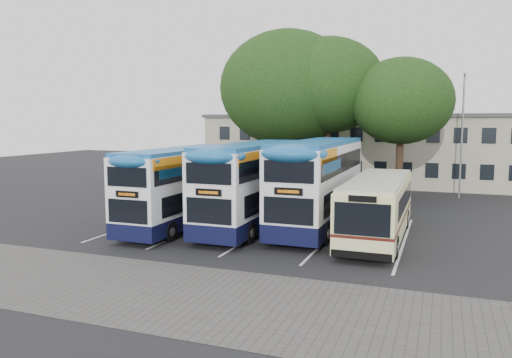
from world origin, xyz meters
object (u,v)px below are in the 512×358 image
object	(u,v)px
bus_dd_mid	(253,181)
bus_single	(378,204)
lamp_post	(462,128)
bus_dd_left	(183,183)
tree_mid	(329,86)
tree_left	(288,88)
tree_right	(401,101)
bus_dd_right	(319,180)

from	to	relation	value
bus_dd_mid	bus_single	xyz separation A→B (m)	(6.52, -0.38, -0.79)
lamp_post	bus_dd_left	xyz separation A→B (m)	(-14.10, -15.48, -2.78)
lamp_post	bus_dd_mid	xyz separation A→B (m)	(-10.54, -14.35, -2.63)
lamp_post	tree_mid	distance (m)	10.03
tree_mid	bus_dd_mid	distance (m)	13.30
lamp_post	tree_left	size ratio (longest dim) A/B	0.73
bus_dd_left	bus_dd_mid	world-z (taller)	bus_dd_mid
lamp_post	tree_right	world-z (taller)	tree_right
lamp_post	bus_dd_left	bearing A→B (deg)	-132.32
tree_left	bus_dd_mid	distance (m)	13.51
tree_mid	tree_left	bearing A→B (deg)	175.93
tree_right	bus_dd_mid	distance (m)	13.51
lamp_post	bus_dd_right	bearing A→B (deg)	-118.72
bus_dd_mid	bus_dd_right	bearing A→B (deg)	18.54
bus_dd_left	tree_left	bearing A→B (deg)	82.81
tree_left	bus_dd_mid	bearing A→B (deg)	-81.20
lamp_post	bus_dd_right	world-z (taller)	lamp_post
tree_left	bus_dd_right	distance (m)	13.39
tree_left	tree_right	xyz separation A→B (m)	(8.42, -1.22, -1.11)
tree_mid	bus_single	distance (m)	14.87
tree_left	tree_mid	xyz separation A→B (m)	(3.19, -0.23, 0.13)
lamp_post	bus_dd_mid	distance (m)	18.00
bus_dd_left	tree_mid	bearing A→B (deg)	69.57
lamp_post	bus_dd_left	distance (m)	21.13
tree_right	bus_dd_left	distance (m)	16.41
tree_left	bus_dd_right	bearing A→B (deg)	-64.96
tree_mid	tree_right	size ratio (longest dim) A/B	1.18
lamp_post	bus_dd_mid	world-z (taller)	lamp_post
tree_left	bus_dd_mid	xyz separation A→B (m)	(1.88, -12.16, -5.59)
tree_mid	bus_dd_right	xyz separation A→B (m)	(1.97, -10.83, -5.64)
tree_left	tree_right	size ratio (longest dim) A/B	1.26
tree_right	lamp_post	bearing A→B (deg)	40.43
tree_right	bus_single	size ratio (longest dim) A/B	1.00
bus_dd_right	tree_right	bearing A→B (deg)	71.68
bus_dd_left	bus_dd_right	xyz separation A→B (m)	(6.84, 2.24, 0.22)
tree_mid	bus_single	bearing A→B (deg)	-67.06
tree_mid	bus_dd_left	xyz separation A→B (m)	(-4.87, -13.07, -5.87)
tree_left	bus_single	bearing A→B (deg)	-56.17
tree_right	bus_dd_right	world-z (taller)	tree_right
tree_left	bus_dd_right	world-z (taller)	tree_left
bus_dd_right	bus_single	size ratio (longest dim) A/B	1.12
tree_mid	bus_dd_mid	bearing A→B (deg)	-96.26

